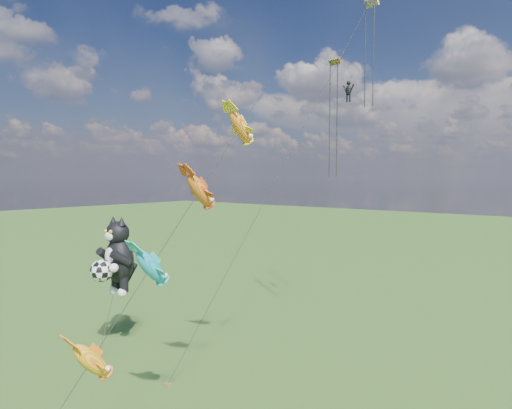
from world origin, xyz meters
The scene contains 4 objects.
ground centered at (0.00, 0.00, 0.00)m, with size 300.00×300.00×0.00m, color #1B3E0F.
cat_kite_rig centered at (3.59, 5.51, 7.14)m, with size 2.87×4.22×10.02m.
fish_windsock_rig centered at (14.73, 1.61, 10.36)m, with size 1.29×15.95×18.50m.
parafoil_rig centered at (14.92, 18.61, 19.98)m, with size 6.45×16.76×26.83m.
Camera 1 is at (30.50, -11.83, 12.77)m, focal length 30.00 mm.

